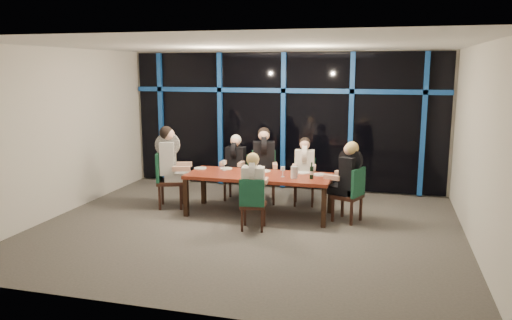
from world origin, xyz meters
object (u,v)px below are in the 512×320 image
object	(u,v)px
diner_far_mid	(264,154)
diner_end_left	(170,155)
chair_far_mid	(264,174)
chair_end_right	(352,192)
dining_table	(259,178)
chair_end_left	(166,177)
diner_end_right	(348,170)
water_pitcher	(294,172)
diner_far_right	(305,161)
diner_far_left	(235,158)
chair_far_left	(237,175)
wine_bottle	(312,172)
chair_near_mid	(253,201)
diner_near_mid	(253,179)
chair_far_right	(304,179)

from	to	relation	value
diner_far_mid	diner_end_left	xyz separation A→B (m)	(-1.64, -0.78, 0.05)
chair_far_mid	chair_end_right	xyz separation A→B (m)	(1.80, -0.92, -0.03)
dining_table	chair_end_left	size ratio (longest dim) A/B	2.43
diner_end_right	dining_table	bearing A→B (deg)	-67.13
chair_end_left	diner_end_right	world-z (taller)	diner_end_right
chair_end_left	water_pitcher	distance (m)	2.53
dining_table	water_pitcher	xyz separation A→B (m)	(0.67, -0.14, 0.17)
diner_far_mid	water_pitcher	world-z (taller)	diner_far_mid
diner_far_right	diner_far_left	bearing A→B (deg)	172.60
chair_far_left	diner_end_left	size ratio (longest dim) A/B	0.87
wine_bottle	diner_end_left	bearing A→B (deg)	176.74
chair_end_right	chair_near_mid	xyz separation A→B (m)	(-1.53, -0.89, -0.05)
chair_far_left	diner_end_left	xyz separation A→B (m)	(-1.03, -0.92, 0.51)
chair_end_right	water_pitcher	distance (m)	1.05
diner_near_mid	water_pitcher	xyz separation A→B (m)	(0.55, 0.69, 0.01)
chair_far_left	diner_far_left	size ratio (longest dim) A/B	1.03
chair_end_left	diner_far_right	distance (m)	2.68
chair_far_right	chair_end_right	world-z (taller)	chair_end_right
diner_far_right	diner_end_left	size ratio (longest dim) A/B	0.84
chair_end_left	diner_far_mid	bearing A→B (deg)	-82.66
diner_near_mid	diner_end_left	bearing A→B (deg)	-32.55
chair_end_left	diner_end_left	world-z (taller)	diner_end_left
chair_end_left	water_pitcher	bearing A→B (deg)	-111.46
chair_far_mid	water_pitcher	distance (m)	1.36
diner_end_left	wine_bottle	bearing A→B (deg)	-111.13
chair_far_right	water_pitcher	distance (m)	1.15
chair_near_mid	diner_end_left	xyz separation A→B (m)	(-1.88, 0.94, 0.53)
diner_far_left	water_pitcher	bearing A→B (deg)	-35.66
water_pitcher	chair_far_left	bearing A→B (deg)	163.24
wine_bottle	diner_far_left	bearing A→B (deg)	149.57
diner_far_right	diner_far_mid	bearing A→B (deg)	176.52
diner_end_left	chair_far_left	bearing A→B (deg)	-66.16
diner_far_mid	diner_far_right	distance (m)	0.81
diner_end_right	chair_far_left	bearing A→B (deg)	-89.98
water_pitcher	chair_end_left	bearing A→B (deg)	-161.99
chair_end_left	chair_near_mid	size ratio (longest dim) A/B	1.21
diner_far_left	dining_table	bearing A→B (deg)	-50.02
dining_table	diner_near_mid	xyz separation A→B (m)	(0.12, -0.83, 0.16)
chair_far_mid	chair_far_right	world-z (taller)	chair_far_mid
chair_end_right	diner_near_mid	bearing A→B (deg)	-39.94
chair_end_left	diner_far_left	xyz separation A→B (m)	(1.12, 0.87, 0.27)
diner_far_left	wine_bottle	world-z (taller)	diner_far_left
chair_far_left	wine_bottle	distance (m)	2.04
chair_far_right	chair_end_left	distance (m)	2.68
chair_far_right	diner_end_left	size ratio (longest dim) A/B	0.87
chair_end_right	wine_bottle	size ratio (longest dim) A/B	3.30
chair_end_right	diner_far_mid	world-z (taller)	diner_far_mid
chair_far_left	diner_end_right	xyz separation A→B (m)	(2.31, -0.94, 0.41)
chair_near_mid	diner_end_right	world-z (taller)	diner_end_right
chair_end_left	diner_far_left	world-z (taller)	diner_far_left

